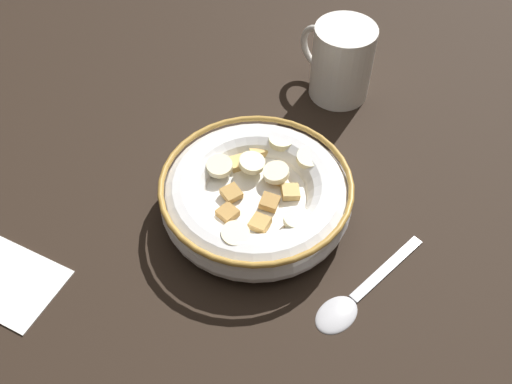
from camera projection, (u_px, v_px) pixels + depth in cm
name	position (u px, v px, depth cm)	size (l,w,h in cm)	color
ground_plane	(256.00, 216.00, 59.30)	(119.31, 119.31, 2.00)	black
cereal_bowl	(256.00, 195.00, 56.64)	(19.00, 19.00, 4.76)	white
spoon	(349.00, 302.00, 51.52)	(3.14, 14.19, 0.80)	#B7B7BC
coffee_mug	(341.00, 61.00, 66.70)	(10.06, 7.11, 9.12)	white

